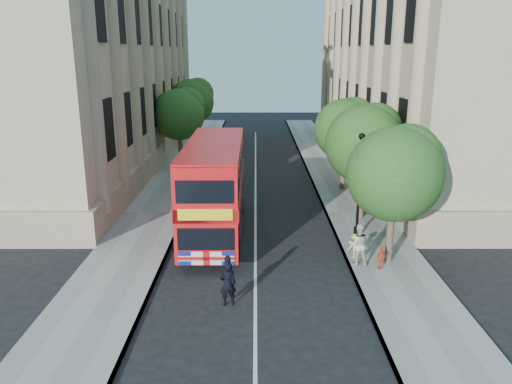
{
  "coord_description": "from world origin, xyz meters",
  "views": [
    {
      "loc": [
        0.01,
        -17.17,
        8.91
      ],
      "look_at": [
        0.03,
        6.39,
        2.3
      ],
      "focal_mm": 35.0,
      "sensor_mm": 36.0,
      "label": 1
    }
  ],
  "objects_px": {
    "police_constable": "(228,284)",
    "lamp_post": "(359,190)",
    "double_decker_bus": "(215,186)",
    "box_van": "(212,169)",
    "woman_pedestrian": "(359,244)"
  },
  "relations": [
    {
      "from": "police_constable",
      "to": "woman_pedestrian",
      "type": "bearing_deg",
      "value": -162.98
    },
    {
      "from": "box_van",
      "to": "woman_pedestrian",
      "type": "relative_size",
      "value": 2.95
    },
    {
      "from": "double_decker_bus",
      "to": "box_van",
      "type": "height_order",
      "value": "double_decker_bus"
    },
    {
      "from": "police_constable",
      "to": "woman_pedestrian",
      "type": "xyz_separation_m",
      "value": [
        5.39,
        3.37,
        0.2
      ]
    },
    {
      "from": "lamp_post",
      "to": "box_van",
      "type": "distance_m",
      "value": 12.06
    },
    {
      "from": "lamp_post",
      "to": "double_decker_bus",
      "type": "bearing_deg",
      "value": 174.21
    },
    {
      "from": "police_constable",
      "to": "lamp_post",
      "type": "bearing_deg",
      "value": -146.74
    },
    {
      "from": "police_constable",
      "to": "woman_pedestrian",
      "type": "relative_size",
      "value": 0.92
    },
    {
      "from": "lamp_post",
      "to": "woman_pedestrian",
      "type": "distance_m",
      "value": 3.7
    },
    {
      "from": "woman_pedestrian",
      "to": "lamp_post",
      "type": "bearing_deg",
      "value": -95.21
    },
    {
      "from": "lamp_post",
      "to": "double_decker_bus",
      "type": "xyz_separation_m",
      "value": [
        -7.02,
        0.71,
        0.03
      ]
    },
    {
      "from": "lamp_post",
      "to": "box_van",
      "type": "height_order",
      "value": "lamp_post"
    },
    {
      "from": "double_decker_bus",
      "to": "police_constable",
      "type": "height_order",
      "value": "double_decker_bus"
    },
    {
      "from": "woman_pedestrian",
      "to": "box_van",
      "type": "bearing_deg",
      "value": -54.5
    },
    {
      "from": "police_constable",
      "to": "box_van",
      "type": "bearing_deg",
      "value": -98.03
    }
  ]
}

